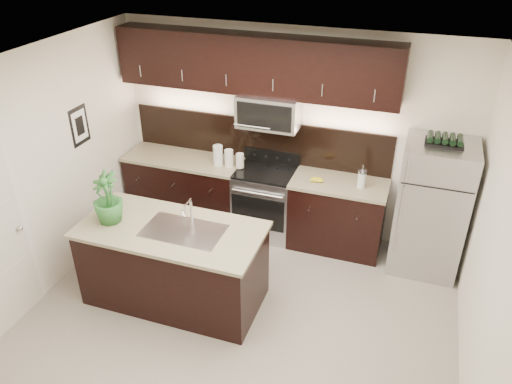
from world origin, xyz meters
TOP-DOWN VIEW (x-y plane):
  - ground at (0.00, 0.00)m, footprint 4.50×4.50m
  - room_walls at (-0.11, -0.04)m, footprint 4.52×4.02m
  - counter_run at (-0.46, 1.69)m, footprint 3.51×0.65m
  - upper_fixtures at (-0.43, 1.84)m, footprint 3.49×0.40m
  - island at (-0.78, 0.10)m, footprint 1.96×0.96m
  - sink_faucet at (-0.63, 0.11)m, footprint 0.84×0.50m
  - refrigerator at (1.80, 1.63)m, footprint 0.79×0.71m
  - wine_rack at (1.80, 1.63)m, footprint 0.40×0.25m
  - plant at (-1.46, 0.02)m, footprint 0.42×0.42m
  - canisters at (-0.77, 1.65)m, footprint 0.41×0.14m
  - french_press at (0.97, 1.64)m, footprint 0.10×0.10m
  - bananas at (0.39, 1.61)m, footprint 0.19×0.16m

SIDE VIEW (x-z plane):
  - ground at x=0.00m, z-range 0.00..0.00m
  - counter_run at x=-0.46m, z-range 0.00..0.94m
  - island at x=-0.78m, z-range 0.00..0.94m
  - refrigerator at x=1.80m, z-range 0.00..1.63m
  - sink_faucet at x=-0.63m, z-range 0.81..1.10m
  - bananas at x=0.39m, z-range 0.94..0.99m
  - french_press at x=0.97m, z-range 0.90..1.19m
  - canisters at x=-0.77m, z-range 0.92..1.20m
  - plant at x=-1.46m, z-range 0.94..1.51m
  - wine_rack at x=1.80m, z-range 1.63..1.73m
  - room_walls at x=-0.11m, z-range 0.34..3.05m
  - upper_fixtures at x=-0.43m, z-range 1.31..2.97m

